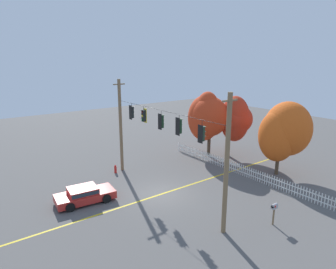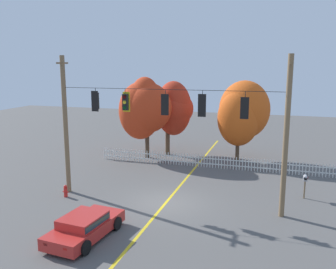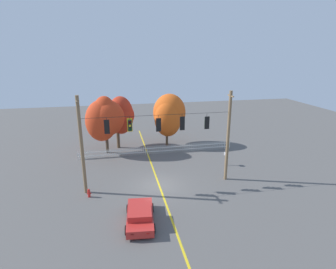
{
  "view_description": "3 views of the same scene",
  "coord_description": "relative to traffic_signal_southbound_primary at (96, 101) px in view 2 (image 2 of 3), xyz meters",
  "views": [
    {
      "loc": [
        17.04,
        -12.04,
        10.09
      ],
      "look_at": [
        0.83,
        -0.03,
        4.89
      ],
      "focal_mm": 31.71,
      "sensor_mm": 36.0,
      "label": 1
    },
    {
      "loc": [
        5.95,
        -18.92,
        7.87
      ],
      "look_at": [
        0.05,
        0.26,
        3.96
      ],
      "focal_mm": 38.96,
      "sensor_mm": 36.0,
      "label": 2
    },
    {
      "loc": [
        -3.63,
        -21.84,
        11.6
      ],
      "look_at": [
        0.86,
        0.21,
        4.69
      ],
      "focal_mm": 29.1,
      "sensor_mm": 36.0,
      "label": 3
    }
  ],
  "objects": [
    {
      "name": "parked_car",
      "position": [
        2.0,
        -5.22,
        -5.15
      ],
      "size": [
        2.31,
        4.29,
        1.15
      ],
      "color": "red",
      "rests_on": "ground"
    },
    {
      "name": "fire_hydrant",
      "position": [
        -1.79,
        -0.85,
        -5.38
      ],
      "size": [
        0.38,
        0.22,
        0.74
      ],
      "color": "red",
      "rests_on": "ground"
    },
    {
      "name": "autumn_maple_near_fence",
      "position": [
        -0.48,
        9.09,
        -1.46
      ],
      "size": [
        4.42,
        3.64,
        6.84
      ],
      "color": "#473828",
      "rests_on": "ground"
    },
    {
      "name": "autumn_oak_far_east",
      "position": [
        7.35,
        10.68,
        -1.76
      ],
      "size": [
        4.09,
        4.16,
        6.57
      ],
      "color": "brown",
      "rests_on": "ground"
    },
    {
      "name": "traffic_signal_northbound_primary",
      "position": [
        4.23,
        0.0,
        -0.06
      ],
      "size": [
        0.43,
        0.38,
        1.39
      ],
      "color": "black"
    },
    {
      "name": "traffic_signal_westbound_side",
      "position": [
        1.86,
        0.02,
        -0.01
      ],
      "size": [
        0.43,
        0.38,
        1.32
      ],
      "color": "black"
    },
    {
      "name": "white_picket_fence",
      "position": [
        5.43,
        7.91,
        -5.26
      ],
      "size": [
        18.17,
        0.06,
        0.98
      ],
      "color": "silver",
      "rests_on": "ground"
    },
    {
      "name": "autumn_maple_mid",
      "position": [
        1.3,
        11.3,
        -1.72
      ],
      "size": [
        3.86,
        3.59,
        6.42
      ],
      "color": "brown",
      "rests_on": "ground"
    },
    {
      "name": "traffic_signal_northbound_secondary",
      "position": [
        6.29,
        -0.0,
        -0.04
      ],
      "size": [
        0.43,
        0.38,
        1.39
      ],
      "color": "black"
    },
    {
      "name": "ground",
      "position": [
        4.25,
        0.01,
        -5.75
      ],
      "size": [
        80.0,
        80.0,
        0.0
      ],
      "primitive_type": "plane",
      "color": "#565451"
    },
    {
      "name": "lane_centerline_stripe",
      "position": [
        4.25,
        0.01,
        -5.75
      ],
      "size": [
        0.16,
        36.0,
        0.01
      ],
      "primitive_type": "cube",
      "color": "gold",
      "rests_on": "ground"
    },
    {
      "name": "traffic_signal_southbound_primary",
      "position": [
        0.0,
        0.0,
        0.0
      ],
      "size": [
        0.43,
        0.38,
        1.34
      ],
      "color": "black"
    },
    {
      "name": "traffic_signal_eastbound_side",
      "position": [
        8.5,
        0.0,
        -0.1
      ],
      "size": [
        0.43,
        0.38,
        1.41
      ],
      "color": "black"
    },
    {
      "name": "roadside_mailbox",
      "position": [
        11.89,
        3.1,
        -4.59
      ],
      "size": [
        0.25,
        0.44,
        1.42
      ],
      "color": "brown",
      "rests_on": "ground"
    },
    {
      "name": "signal_support_span",
      "position": [
        4.25,
        0.01,
        -1.5
      ],
      "size": [
        12.98,
        1.1,
        8.36
      ],
      "color": "brown",
      "rests_on": "ground"
    }
  ]
}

